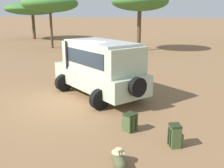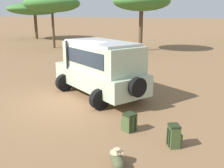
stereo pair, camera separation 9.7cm
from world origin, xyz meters
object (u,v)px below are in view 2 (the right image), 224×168
Objects in this scene: acacia_tree_far_left at (35,9)px; acacia_tree_centre_back at (142,1)px; backpack_cluster_center at (129,122)px; backpack_beside_front_wheel at (174,136)px; safari_vehicle at (100,67)px; duffel_bag_low_black_case at (117,160)px; acacia_tree_left_mid at (52,4)px.

acacia_tree_far_left is 17.57m from acacia_tree_centre_back.
backpack_cluster_center is 18.52m from acacia_tree_centre_back.
safari_vehicle is at bearing 139.97° from backpack_beside_front_wheel.
acacia_tree_far_left is (-22.12, 22.27, 3.75)m from backpack_cluster_center.
duffel_bag_low_black_case is at bearing -47.06° from acacia_tree_far_left.
backpack_beside_front_wheel is 19.41m from acacia_tree_centre_back.
duffel_bag_low_black_case is 0.12× the size of acacia_tree_left_mid.
acacia_tree_far_left is at bearing 134.81° from backpack_cluster_center.
safari_vehicle is 17.39m from acacia_tree_left_mid.
acacia_tree_centre_back is at bearing 11.82° from acacia_tree_left_mid.
acacia_tree_left_mid is 1.06× the size of acacia_tree_centre_back.
backpack_cluster_center is at bearing -49.39° from safari_vehicle.
safari_vehicle is 0.71× the size of acacia_tree_far_left.
safari_vehicle reaches higher than backpack_cluster_center.
backpack_beside_front_wheel is 1.56m from backpack_cluster_center.
acacia_tree_left_mid is at bearing -40.74° from acacia_tree_far_left.
acacia_tree_centre_back is (-5.72, 19.18, 4.41)m from duffel_bag_low_black_case.
acacia_tree_left_mid reaches higher than acacia_tree_far_left.
acacia_tree_centre_back reaches higher than acacia_tree_far_left.
acacia_tree_left_mid is at bearing 129.99° from duffel_bag_low_black_case.
backpack_beside_front_wheel reaches higher than backpack_cluster_center.
backpack_beside_front_wheel is 0.09× the size of acacia_tree_far_left.
acacia_tree_left_mid is at bearing 132.98° from safari_vehicle.
acacia_tree_far_left is 10.57m from acacia_tree_left_mid.
safari_vehicle is 7.80× the size of duffel_bag_low_black_case.
acacia_tree_centre_back is (16.82, -5.05, 0.54)m from acacia_tree_far_left.
backpack_beside_front_wheel is 32.98m from acacia_tree_far_left.
acacia_tree_left_mid is (8.00, -6.89, 0.40)m from acacia_tree_far_left.
safari_vehicle is 0.96× the size of acacia_tree_centre_back.
safari_vehicle is 5.24m from backpack_beside_front_wheel.
acacia_tree_centre_back reaches higher than safari_vehicle.
backpack_beside_front_wheel is at bearing -45.40° from acacia_tree_left_mid.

